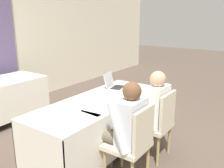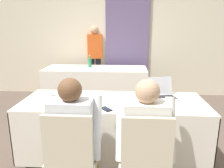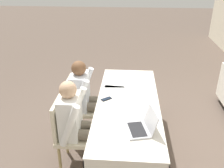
{
  "view_description": "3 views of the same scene",
  "coord_description": "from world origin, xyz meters",
  "px_view_note": "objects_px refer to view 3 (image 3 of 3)",
  "views": [
    {
      "loc": [
        -2.44,
        -1.91,
        1.8
      ],
      "look_at": [
        0.0,
        -0.2,
        0.99
      ],
      "focal_mm": 40.0,
      "sensor_mm": 36.0,
      "label": 1
    },
    {
      "loc": [
        0.14,
        -2.35,
        1.56
      ],
      "look_at": [
        0.0,
        -0.2,
        0.99
      ],
      "focal_mm": 35.0,
      "sensor_mm": 36.0,
      "label": 2
    },
    {
      "loc": [
        2.73,
        -0.0,
        2.34
      ],
      "look_at": [
        0.0,
        -0.2,
        0.99
      ],
      "focal_mm": 40.0,
      "sensor_mm": 36.0,
      "label": 3
    }
  ],
  "objects_px": {
    "cell_phone": "(106,99)",
    "person_checkered_shirt": "(86,95)",
    "laptop": "(141,127)",
    "chair_near_left": "(79,104)",
    "chair_near_right": "(69,131)",
    "person_white_shirt": "(77,120)"
  },
  "relations": [
    {
      "from": "chair_near_right",
      "to": "person_checkered_shirt",
      "type": "xyz_separation_m",
      "value": [
        -0.63,
        0.1,
        0.16
      ]
    },
    {
      "from": "cell_phone",
      "to": "chair_near_left",
      "type": "relative_size",
      "value": 0.17
    },
    {
      "from": "laptop",
      "to": "chair_near_right",
      "type": "relative_size",
      "value": 0.4
    },
    {
      "from": "laptop",
      "to": "person_checkered_shirt",
      "type": "distance_m",
      "value": 1.17
    },
    {
      "from": "laptop",
      "to": "person_checkered_shirt",
      "type": "bearing_deg",
      "value": -153.6
    },
    {
      "from": "laptop",
      "to": "cell_phone",
      "type": "height_order",
      "value": "laptop"
    },
    {
      "from": "person_white_shirt",
      "to": "person_checkered_shirt",
      "type": "bearing_deg",
      "value": 0.0
    },
    {
      "from": "person_white_shirt",
      "to": "cell_phone",
      "type": "bearing_deg",
      "value": -40.67
    },
    {
      "from": "cell_phone",
      "to": "chair_near_left",
      "type": "bearing_deg",
      "value": -159.95
    },
    {
      "from": "chair_near_left",
      "to": "person_checkered_shirt",
      "type": "distance_m",
      "value": 0.19
    },
    {
      "from": "chair_near_right",
      "to": "person_white_shirt",
      "type": "bearing_deg",
      "value": -90.0
    },
    {
      "from": "cell_phone",
      "to": "person_white_shirt",
      "type": "height_order",
      "value": "person_white_shirt"
    },
    {
      "from": "person_checkered_shirt",
      "to": "person_white_shirt",
      "type": "height_order",
      "value": "same"
    },
    {
      "from": "chair_near_left",
      "to": "person_checkered_shirt",
      "type": "relative_size",
      "value": 0.78
    },
    {
      "from": "chair_near_left",
      "to": "chair_near_right",
      "type": "relative_size",
      "value": 1.0
    },
    {
      "from": "person_checkered_shirt",
      "to": "chair_near_left",
      "type": "bearing_deg",
      "value": 90.0
    },
    {
      "from": "cell_phone",
      "to": "person_checkered_shirt",
      "type": "height_order",
      "value": "person_checkered_shirt"
    },
    {
      "from": "chair_near_right",
      "to": "person_white_shirt",
      "type": "distance_m",
      "value": 0.19
    },
    {
      "from": "person_checkered_shirt",
      "to": "cell_phone",
      "type": "bearing_deg",
      "value": -129.3
    },
    {
      "from": "laptop",
      "to": "chair_near_left",
      "type": "bearing_deg",
      "value": -149.91
    },
    {
      "from": "laptop",
      "to": "chair_near_left",
      "type": "xyz_separation_m",
      "value": [
        -0.89,
        -0.85,
        -0.29
      ]
    },
    {
      "from": "cell_phone",
      "to": "person_checkered_shirt",
      "type": "bearing_deg",
      "value": -167.56
    }
  ]
}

